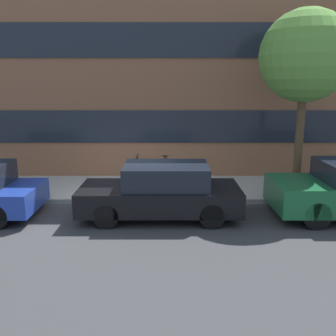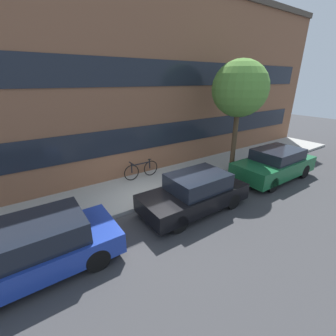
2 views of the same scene
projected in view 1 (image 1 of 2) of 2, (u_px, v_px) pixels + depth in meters
ground_plane at (129, 204)px, 10.44m from camera, size 56.00×56.00×0.00m
sidewalk_strip at (133, 188)px, 11.79m from camera, size 28.00×2.79×0.14m
rowhouse_facade at (136, 55)px, 12.68m from camera, size 28.00×1.02×8.51m
parked_car_black at (162, 192)px, 9.27m from camera, size 3.94×1.68×1.35m
bicycle at (152, 168)px, 12.52m from camera, size 1.73×0.44×0.83m
street_tree at (307, 57)px, 10.18m from camera, size 2.51×2.51×5.14m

